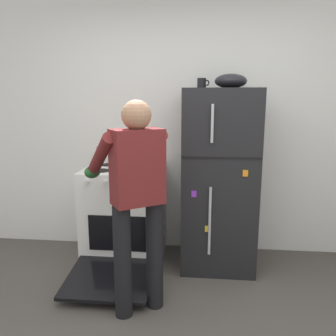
{
  "coord_description": "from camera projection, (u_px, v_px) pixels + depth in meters",
  "views": [
    {
      "loc": [
        0.19,
        -1.61,
        1.61
      ],
      "look_at": [
        -0.11,
        1.32,
        1.0
      ],
      "focal_mm": 36.41,
      "sensor_mm": 36.0,
      "label": 1
    }
  ],
  "objects": [
    {
      "name": "red_pot",
      "position": [
        139.0,
        164.0,
        3.24
      ],
      "size": [
        0.33,
        0.23,
        0.1
      ],
      "color": "red",
      "rests_on": "stove_range"
    },
    {
      "name": "person_cook",
      "position": [
        135.0,
        188.0,
        2.48
      ],
      "size": [
        0.7,
        0.76,
        1.6
      ],
      "color": "black",
      "rests_on": "ground"
    },
    {
      "name": "coffee_mug",
      "position": [
        202.0,
        83.0,
        3.13
      ],
      "size": [
        0.11,
        0.08,
        0.1
      ],
      "color": "black",
      "rests_on": "refrigerator"
    },
    {
      "name": "refrigerator",
      "position": [
        219.0,
        180.0,
        3.24
      ],
      "size": [
        0.68,
        0.72,
        1.69
      ],
      "color": "black",
      "rests_on": "ground"
    },
    {
      "name": "pepper_mill",
      "position": [
        99.0,
        155.0,
        3.52
      ],
      "size": [
        0.05,
        0.05,
        0.17
      ],
      "primitive_type": "cylinder",
      "color": "brown",
      "rests_on": "stove_range"
    },
    {
      "name": "stove_range",
      "position": [
        124.0,
        215.0,
        3.39
      ],
      "size": [
        0.76,
        1.24,
        0.94
      ],
      "color": "white",
      "rests_on": "ground"
    },
    {
      "name": "mixing_bowl",
      "position": [
        231.0,
        81.0,
        3.05
      ],
      "size": [
        0.29,
        0.29,
        0.13
      ],
      "primitive_type": "ellipsoid",
      "color": "black",
      "rests_on": "refrigerator"
    },
    {
      "name": "kitchen_wall_back",
      "position": [
        184.0,
        123.0,
        3.54
      ],
      "size": [
        6.0,
        0.1,
        2.7
      ],
      "primitive_type": "cube",
      "color": "white",
      "rests_on": "ground"
    }
  ]
}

